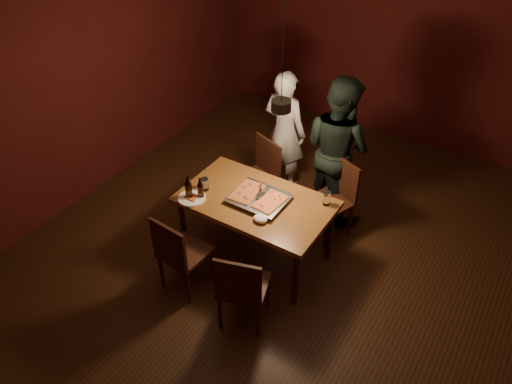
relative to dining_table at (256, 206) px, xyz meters
The scene contains 19 objects.
room_shell 0.76m from the dining_table, 52.70° to the left, with size 6.00×6.00×6.00m.
dining_table is the anchor object (origin of this frame).
chair_far_left 0.84m from the dining_table, 118.32° to the left, with size 0.53×0.53×0.49m.
chair_far_right 0.96m from the dining_table, 57.80° to the left, with size 0.54×0.54×0.49m.
chair_near_left 0.89m from the dining_table, 114.73° to the right, with size 0.45×0.45×0.49m.
chair_near_right 0.93m from the dining_table, 65.64° to the right, with size 0.53×0.53×0.49m.
pizza_tray 0.10m from the dining_table, ahead, with size 0.55×0.45×0.05m, color silver.
pizza_meat 0.17m from the dining_table, behind, with size 0.23×0.37×0.02m, color maroon.
pizza_cheese 0.21m from the dining_table, ahead, with size 0.22×0.35×0.02m, color gold.
spatula 0.14m from the dining_table, 20.89° to the left, with size 0.09×0.24×0.04m, color silver, non-canonical shape.
beer_bottle_a 0.69m from the dining_table, 150.11° to the right, with size 0.07×0.07×0.26m.
beer_bottle_b 0.58m from the dining_table, 151.92° to the right, with size 0.06×0.06×0.23m.
water_glass_left 0.57m from the dining_table, 165.96° to the right, with size 0.08×0.08×0.13m, color silver.
water_glass_right 0.71m from the dining_table, 26.94° to the left, with size 0.07×0.07×0.15m, color silver.
plate_slice 0.64m from the dining_table, 149.52° to the right, with size 0.28×0.28×0.03m.
napkin 0.34m from the dining_table, 50.47° to the right, with size 0.14×0.11×0.06m, color white.
diner_white 1.34m from the dining_table, 107.64° to the left, with size 0.56×0.37×1.53m, color white.
diner_dark 1.21m from the dining_table, 73.53° to the left, with size 0.83×0.65×1.71m, color black.
pendant_lamp 1.11m from the dining_table, 52.70° to the left, with size 0.18×0.18×1.10m.
Camera 1 is at (1.93, -3.45, 3.83)m, focal length 35.00 mm.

